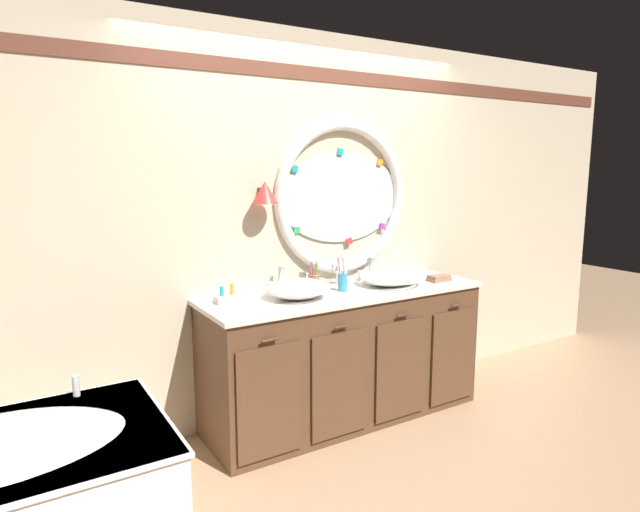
{
  "coord_description": "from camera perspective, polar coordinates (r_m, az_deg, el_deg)",
  "views": [
    {
      "loc": [
        -1.9,
        -2.65,
        1.72
      ],
      "look_at": [
        -0.11,
        0.25,
        1.15
      ],
      "focal_mm": 30.36,
      "sensor_mm": 36.0,
      "label": 1
    }
  ],
  "objects": [
    {
      "name": "faucet_set_left",
      "position": [
        3.6,
        -4.19,
        -2.65
      ],
      "size": [
        0.21,
        0.12,
        0.17
      ],
      "color": "silver",
      "rests_on": "vanity_counter"
    },
    {
      "name": "vanity_counter",
      "position": [
        3.74,
        2.64,
        -10.31
      ],
      "size": [
        1.95,
        0.64,
        0.9
      ],
      "color": "brown",
      "rests_on": "ground_plane"
    },
    {
      "name": "faucet_set_right",
      "position": [
        3.99,
        5.38,
        -1.47
      ],
      "size": [
        0.22,
        0.13,
        0.17
      ],
      "color": "silver",
      "rests_on": "vanity_counter"
    },
    {
      "name": "soap_dispenser",
      "position": [
        3.58,
        2.4,
        -2.7
      ],
      "size": [
        0.06,
        0.07,
        0.15
      ],
      "color": "#388EBC",
      "rests_on": "vanity_counter"
    },
    {
      "name": "back_wall_assembly",
      "position": [
        3.78,
        -1.06,
        3.44
      ],
      "size": [
        6.4,
        0.26,
        2.6
      ],
      "color": "beige",
      "rests_on": "ground_plane"
    },
    {
      "name": "sink_basin_right",
      "position": [
        3.8,
        7.57,
        -2.25
      ],
      "size": [
        0.45,
        0.45,
        0.1
      ],
      "color": "white",
      "rests_on": "vanity_counter"
    },
    {
      "name": "toiletry_basket",
      "position": [
        3.33,
        -9.75,
        -4.38
      ],
      "size": [
        0.15,
        0.09,
        0.12
      ],
      "color": "beige",
      "rests_on": "vanity_counter"
    },
    {
      "name": "toothbrush_holder_left",
      "position": [
        3.7,
        -0.65,
        -2.46
      ],
      "size": [
        0.09,
        0.09,
        0.2
      ],
      "color": "#996647",
      "rests_on": "vanity_counter"
    },
    {
      "name": "toothbrush_holder_right",
      "position": [
        3.8,
        2.24,
        -2.23
      ],
      "size": [
        0.09,
        0.09,
        0.21
      ],
      "color": "white",
      "rests_on": "vanity_counter"
    },
    {
      "name": "sink_basin_left",
      "position": [
        3.39,
        -2.28,
        -3.45
      ],
      "size": [
        0.4,
        0.4,
        0.12
      ],
      "color": "white",
      "rests_on": "vanity_counter"
    },
    {
      "name": "folded_hand_towel",
      "position": [
        3.99,
        12.43,
        -2.29
      ],
      "size": [
        0.16,
        0.1,
        0.04
      ],
      "color": "#936B56",
      "rests_on": "vanity_counter"
    },
    {
      "name": "ground_plane",
      "position": [
        3.69,
        3.64,
        -18.29
      ],
      "size": [
        14.0,
        14.0,
        0.0
      ],
      "primitive_type": "plane",
      "color": "tan"
    }
  ]
}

